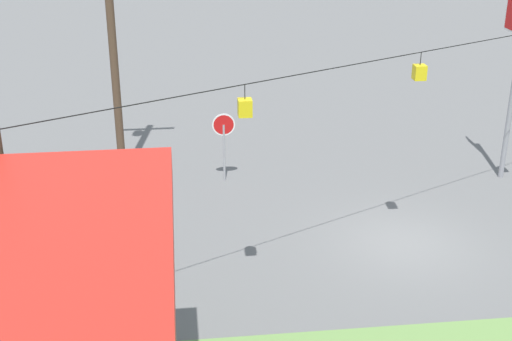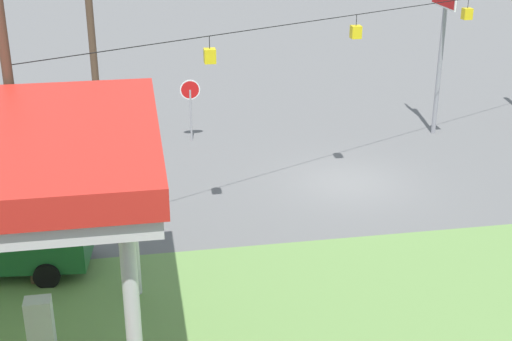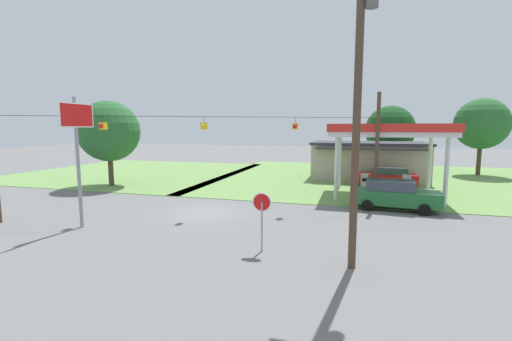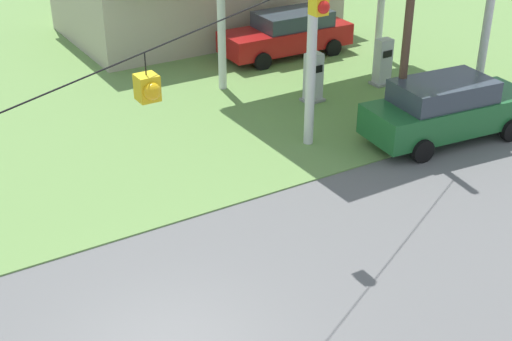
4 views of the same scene
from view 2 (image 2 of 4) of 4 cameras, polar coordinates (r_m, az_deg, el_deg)
The scene contains 5 objects.
ground_plane at distance 24.90m, azimuth 7.36°, elevation -0.97°, with size 160.00×160.00×0.00m, color slate.
fuel_pump_near at distance 16.13m, azimuth -16.78°, elevation -12.50°, with size 0.71×0.56×1.68m.
stop_sign_roadside at distance 28.30m, azimuth -5.28°, elevation 5.90°, with size 0.80×0.08×2.50m.
stop_sign_overhead at distance 29.27m, azimuth 14.74°, elevation 11.78°, with size 0.22×2.17×6.67m.
signal_span_gantry at distance 23.63m, azimuth 7.83°, elevation 8.01°, with size 20.12×10.24×7.42m.
Camera 2 is at (7.06, 21.80, 9.75)m, focal length 50.00 mm.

